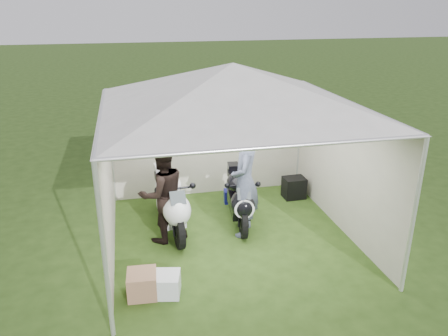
% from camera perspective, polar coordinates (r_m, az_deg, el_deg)
% --- Properties ---
extents(ground, '(80.00, 80.00, 0.00)m').
position_cam_1_polar(ground, '(7.74, 1.03, -9.02)').
color(ground, '#243C11').
rests_on(ground, ground).
extents(canopy_tent, '(5.66, 5.66, 3.00)m').
position_cam_1_polar(canopy_tent, '(6.86, 1.10, 10.12)').
color(canopy_tent, silver).
rests_on(canopy_tent, ground).
extents(motorcycle_white, '(0.58, 2.09, 1.03)m').
position_cam_1_polar(motorcycle_white, '(7.76, -6.96, -4.33)').
color(motorcycle_white, black).
rests_on(motorcycle_white, ground).
extents(motorcycle_black, '(0.56, 1.90, 0.94)m').
position_cam_1_polar(motorcycle_black, '(8.00, 1.97, -3.73)').
color(motorcycle_black, black).
rests_on(motorcycle_black, ground).
extents(paddock_stand, '(0.38, 0.27, 0.27)m').
position_cam_1_polar(paddock_stand, '(8.95, 1.17, -3.69)').
color(paddock_stand, '#1C1CAC').
rests_on(paddock_stand, ground).
extents(person_dark_jacket, '(0.98, 0.86, 1.71)m').
position_cam_1_polar(person_dark_jacket, '(7.36, -8.01, -3.39)').
color(person_dark_jacket, black).
rests_on(person_dark_jacket, ground).
extents(person_blue_jacket, '(0.69, 0.84, 1.98)m').
position_cam_1_polar(person_blue_jacket, '(7.46, 2.76, -1.73)').
color(person_blue_jacket, slate).
rests_on(person_blue_jacket, ground).
extents(equipment_box, '(0.45, 0.36, 0.44)m').
position_cam_1_polar(equipment_box, '(9.24, 9.12, -2.55)').
color(equipment_box, black).
rests_on(equipment_box, ground).
extents(crate_0, '(0.53, 0.45, 0.31)m').
position_cam_1_polar(crate_0, '(6.38, -7.96, -14.80)').
color(crate_0, silver).
rests_on(crate_0, ground).
extents(crate_1, '(0.43, 0.43, 0.36)m').
position_cam_1_polar(crate_1, '(6.39, -10.64, -14.67)').
color(crate_1, '#92684D').
rests_on(crate_1, ground).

